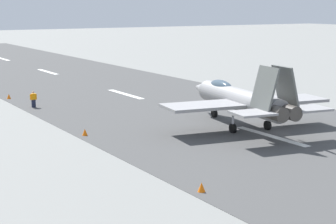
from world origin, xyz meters
TOP-DOWN VIEW (x-y plane):
  - ground_plane at (0.00, 0.00)m, footprint 400.00×400.00m
  - runway_strip at (-0.02, 0.00)m, footprint 240.00×26.00m
  - fighter_jet at (3.25, 0.01)m, footprint 16.54×14.24m
  - crew_person at (21.23, 11.68)m, footprint 0.30×0.70m
  - marker_cone_near at (-9.17, 12.27)m, footprint 0.44×0.44m
  - marker_cone_mid at (6.95, 12.27)m, footprint 0.44×0.44m
  - marker_cone_far at (27.85, 12.27)m, footprint 0.44×0.44m

SIDE VIEW (x-z plane):
  - ground_plane at x=0.00m, z-range 0.00..0.00m
  - runway_strip at x=-0.02m, z-range 0.00..0.02m
  - marker_cone_near at x=-9.17m, z-range 0.00..0.55m
  - marker_cone_mid at x=6.95m, z-range 0.00..0.55m
  - marker_cone_far at x=27.85m, z-range 0.00..0.55m
  - crew_person at x=21.23m, z-range 0.00..1.66m
  - fighter_jet at x=3.25m, z-range -0.40..5.18m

